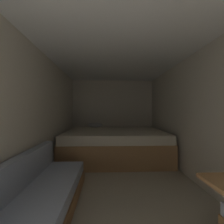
{
  "coord_description": "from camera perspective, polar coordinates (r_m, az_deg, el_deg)",
  "views": [
    {
      "loc": [
        -0.21,
        -0.42,
        1.17
      ],
      "look_at": [
        -0.09,
        2.57,
        1.16
      ],
      "focal_mm": 24.72,
      "sensor_mm": 36.0,
      "label": 1
    }
  ],
  "objects": [
    {
      "name": "wall_left",
      "position": [
        2.54,
        -27.09,
        -2.07
      ],
      "size": [
        0.05,
        5.1,
        2.14
      ],
      "primitive_type": "cube",
      "color": "beige",
      "rests_on": "ground"
    },
    {
      "name": "wall_back",
      "position": [
        4.88,
        0.27,
        -0.9
      ],
      "size": [
        2.6,
        0.05,
        2.14
      ],
      "primitive_type": "cube",
      "color": "beige",
      "rests_on": "ground"
    },
    {
      "name": "ceiling_slab",
      "position": [
        2.51,
        2.98,
        23.55
      ],
      "size": [
        2.6,
        5.1,
        0.05
      ],
      "primitive_type": "cube",
      "color": "white",
      "rests_on": "wall_left"
    },
    {
      "name": "bed",
      "position": [
        3.97,
        0.84,
        -11.73
      ],
      "size": [
        2.38,
        1.85,
        0.83
      ],
      "color": "#9E7247",
      "rests_on": "ground"
    },
    {
      "name": "wall_right",
      "position": [
        2.74,
        30.64,
        -1.9
      ],
      "size": [
        0.05,
        5.1,
        2.14
      ],
      "primitive_type": "cube",
      "color": "beige",
      "rests_on": "ground"
    },
    {
      "name": "ground_plane",
      "position": [
        2.59,
        2.96,
        -26.64
      ],
      "size": [
        7.1,
        7.1,
        0.0
      ],
      "primitive_type": "plane",
      "color": "#A39984"
    },
    {
      "name": "sofa_left",
      "position": [
        1.86,
        -29.93,
        -30.85
      ],
      "size": [
        0.65,
        2.5,
        0.67
      ],
      "color": "olive",
      "rests_on": "ground"
    }
  ]
}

